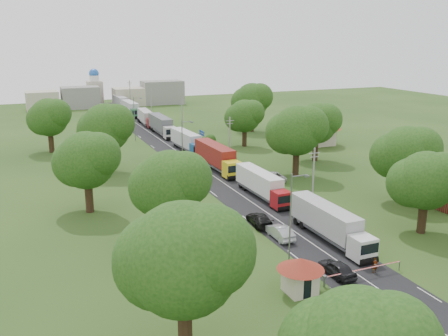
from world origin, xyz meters
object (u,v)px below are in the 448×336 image
guard_booth (300,271)px  truck_0 (329,223)px  pedestrian_near (375,266)px  car_lane_front (337,268)px  info_sign (202,136)px  boom_barrier (352,273)px  car_lane_mid (280,232)px

guard_booth → truck_0: truck_0 is taller
truck_0 → pedestrian_near: 9.04m
guard_booth → car_lane_front: guard_booth is taller
info_sign → car_lane_front: info_sign is taller
boom_barrier → car_lane_mid: car_lane_mid is taller
boom_barrier → car_lane_front: (-0.71, 1.50, -0.11)m
boom_barrier → truck_0: size_ratio=0.64×
car_lane_front → pedestrian_near: (3.89, -1.00, 0.01)m
guard_booth → pedestrian_near: bearing=3.2°
truck_0 → pedestrian_near: truck_0 is taller
pedestrian_near → info_sign: bearing=80.1°
truck_0 → car_lane_mid: truck_0 is taller
car_lane_front → pedestrian_near: 4.01m
car_lane_front → pedestrian_near: size_ratio=2.88×
boom_barrier → guard_booth: (-5.84, -0.00, 1.27)m
guard_booth → pedestrian_near: guard_booth is taller
car_lane_mid → pedestrian_near: (4.50, -11.50, -0.00)m
guard_booth → car_lane_front: (5.13, 1.50, -1.38)m
guard_booth → truck_0: size_ratio=0.31×
info_sign → car_lane_mid: size_ratio=0.85×
boom_barrier → info_sign: (6.56, 60.00, 2.11)m
guard_booth → car_lane_front: 5.52m
truck_0 → car_lane_mid: size_ratio=2.96×
car_lane_front → car_lane_mid: size_ratio=0.94×
pedestrian_near → car_lane_front: bearing=159.0°
car_lane_front → car_lane_mid: 10.52m
guard_booth → car_lane_front: size_ratio=0.96×
info_sign → car_lane_mid: info_sign is taller
guard_booth → truck_0: 13.41m
info_sign → pedestrian_near: 59.64m
info_sign → car_lane_mid: 48.69m
boom_barrier → pedestrian_near: bearing=9.0°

